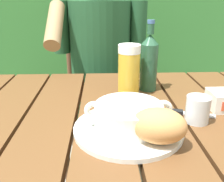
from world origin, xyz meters
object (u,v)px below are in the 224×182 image
person_eating (99,62)px  serving_plate (126,128)px  chair_near_diner (100,95)px  beer_bottle (148,62)px  soup_bowl (127,115)px  bread_roll (157,126)px  table_knife (180,113)px  beer_glass (127,70)px  water_glass_small (196,109)px

person_eating → serving_plate: 0.75m
chair_near_diner → beer_bottle: (0.17, -0.64, 0.39)m
person_eating → soup_bowl: bearing=-84.2°
bread_roll → table_knife: size_ratio=0.95×
chair_near_diner → beer_glass: size_ratio=5.38×
chair_near_diner → bread_roll: 1.07m
chair_near_diner → serving_plate: bearing=-85.6°
soup_bowl → beer_glass: size_ratio=1.27×
water_glass_small → table_knife: water_glass_small is taller
serving_plate → bread_roll: 0.10m
serving_plate → soup_bowl: (0.00, 0.00, 0.04)m
beer_glass → water_glass_small: beer_glass is taller
soup_bowl → table_knife: size_ratio=1.46×
bread_roll → table_knife: 0.20m
person_eating → table_knife: 0.70m
chair_near_diner → soup_bowl: size_ratio=4.25×
serving_plate → chair_near_diner: bearing=94.4°
soup_bowl → water_glass_small: (0.19, 0.04, -0.01)m
bread_roll → beer_bottle: 0.37m
chair_near_diner → person_eating: (-0.00, -0.20, 0.27)m
chair_near_diner → bread_roll: (0.13, -1.01, 0.33)m
beer_bottle → chair_near_diner: bearing=105.1°
beer_bottle → water_glass_small: 0.28m
water_glass_small → bread_roll: bearing=-139.4°
chair_near_diner → water_glass_small: (0.26, -0.90, 0.32)m
person_eating → water_glass_small: person_eating is taller
table_knife → chair_near_diner: bearing=105.7°
person_eating → bread_roll: person_eating is taller
soup_bowl → water_glass_small: soup_bowl is taller
bread_roll → table_knife: bread_roll is taller
beer_bottle → water_glass_small: (0.09, -0.25, -0.07)m
bread_roll → beer_glass: beer_glass is taller
bread_roll → beer_glass: 0.32m
table_knife → person_eating: bearing=110.2°
water_glass_small → table_knife: 0.06m
water_glass_small → beer_bottle: bearing=109.4°
person_eating → soup_bowl: 0.75m
person_eating → serving_plate: size_ratio=4.53×
chair_near_diner → serving_plate: (0.07, -0.94, 0.29)m
soup_bowl → table_knife: (0.17, 0.09, -0.04)m
beer_bottle → table_knife: size_ratio=1.63×
chair_near_diner → beer_bottle: bearing=-74.9°
water_glass_small → chair_near_diner: bearing=106.4°
beer_glass → water_glass_small: 0.27m
person_eating → beer_glass: size_ratio=7.21×
serving_plate → soup_bowl: size_ratio=1.26×
person_eating → soup_bowl: size_ratio=5.69×
person_eating → serving_plate: (0.08, -0.74, 0.02)m
beer_bottle → bread_roll: bearing=-96.4°
soup_bowl → bread_roll: 0.09m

